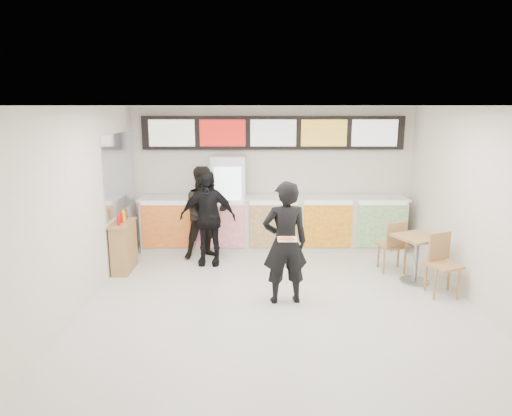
{
  "coord_description": "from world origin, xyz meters",
  "views": [
    {
      "loc": [
        -0.41,
        -6.27,
        3.0
      ],
      "look_at": [
        -0.37,
        1.2,
        1.33
      ],
      "focal_mm": 32.0,
      "sensor_mm": 36.0,
      "label": 1
    }
  ],
  "objects_px": {
    "service_counter": "(273,223)",
    "customer_left": "(205,213)",
    "drinks_fridge": "(229,203)",
    "condiment_ledge": "(124,246)",
    "customer_main": "(285,243)",
    "customer_mid": "(208,218)",
    "cafe_table": "(416,250)"
  },
  "relations": [
    {
      "from": "service_counter",
      "to": "customer_left",
      "type": "xyz_separation_m",
      "value": [
        -1.38,
        -0.54,
        0.35
      ]
    },
    {
      "from": "drinks_fridge",
      "to": "condiment_ledge",
      "type": "bearing_deg",
      "value": -145.74
    },
    {
      "from": "customer_left",
      "to": "customer_main",
      "type": "bearing_deg",
      "value": -76.26
    },
    {
      "from": "customer_mid",
      "to": "service_counter",
      "type": "bearing_deg",
      "value": 38.48
    },
    {
      "from": "drinks_fridge",
      "to": "customer_left",
      "type": "relative_size",
      "value": 1.08
    },
    {
      "from": "service_counter",
      "to": "customer_mid",
      "type": "distance_m",
      "value": 1.62
    },
    {
      "from": "condiment_ledge",
      "to": "customer_main",
      "type": "bearing_deg",
      "value": -26.27
    },
    {
      "from": "customer_main",
      "to": "customer_mid",
      "type": "xyz_separation_m",
      "value": [
        -1.36,
        1.78,
        -0.04
      ]
    },
    {
      "from": "drinks_fridge",
      "to": "customer_mid",
      "type": "relative_size",
      "value": 1.09
    },
    {
      "from": "customer_left",
      "to": "condiment_ledge",
      "type": "bearing_deg",
      "value": -173.47
    },
    {
      "from": "condiment_ledge",
      "to": "service_counter",
      "type": "bearing_deg",
      "value": 24.2
    },
    {
      "from": "service_counter",
      "to": "customer_mid",
      "type": "xyz_separation_m",
      "value": [
        -1.29,
        -0.92,
        0.34
      ]
    },
    {
      "from": "cafe_table",
      "to": "service_counter",
      "type": "bearing_deg",
      "value": 117.84
    },
    {
      "from": "customer_mid",
      "to": "cafe_table",
      "type": "relative_size",
      "value": 1.06
    },
    {
      "from": "customer_main",
      "to": "cafe_table",
      "type": "relative_size",
      "value": 1.11
    },
    {
      "from": "cafe_table",
      "to": "condiment_ledge",
      "type": "bearing_deg",
      "value": 149.41
    },
    {
      "from": "drinks_fridge",
      "to": "customer_main",
      "type": "height_order",
      "value": "drinks_fridge"
    },
    {
      "from": "customer_mid",
      "to": "cafe_table",
      "type": "distance_m",
      "value": 3.82
    },
    {
      "from": "service_counter",
      "to": "customer_mid",
      "type": "bearing_deg",
      "value": -144.63
    },
    {
      "from": "customer_left",
      "to": "drinks_fridge",
      "type": "bearing_deg",
      "value": 31.62
    },
    {
      "from": "customer_mid",
      "to": "condiment_ledge",
      "type": "height_order",
      "value": "customer_mid"
    },
    {
      "from": "customer_main",
      "to": "cafe_table",
      "type": "height_order",
      "value": "customer_main"
    },
    {
      "from": "service_counter",
      "to": "condiment_ledge",
      "type": "relative_size",
      "value": 5.06
    },
    {
      "from": "service_counter",
      "to": "customer_main",
      "type": "height_order",
      "value": "customer_main"
    },
    {
      "from": "service_counter",
      "to": "customer_main",
      "type": "relative_size",
      "value": 2.9
    },
    {
      "from": "service_counter",
      "to": "customer_left",
      "type": "relative_size",
      "value": 3.0
    },
    {
      "from": "customer_main",
      "to": "customer_mid",
      "type": "height_order",
      "value": "customer_main"
    },
    {
      "from": "customer_main",
      "to": "cafe_table",
      "type": "distance_m",
      "value": 2.48
    },
    {
      "from": "cafe_table",
      "to": "condiment_ledge",
      "type": "distance_m",
      "value": 5.25
    },
    {
      "from": "customer_left",
      "to": "customer_mid",
      "type": "xyz_separation_m",
      "value": [
        0.09,
        -0.37,
        -0.01
      ]
    },
    {
      "from": "drinks_fridge",
      "to": "customer_mid",
      "type": "distance_m",
      "value": 1.0
    },
    {
      "from": "customer_mid",
      "to": "drinks_fridge",
      "type": "bearing_deg",
      "value": 72.27
    }
  ]
}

